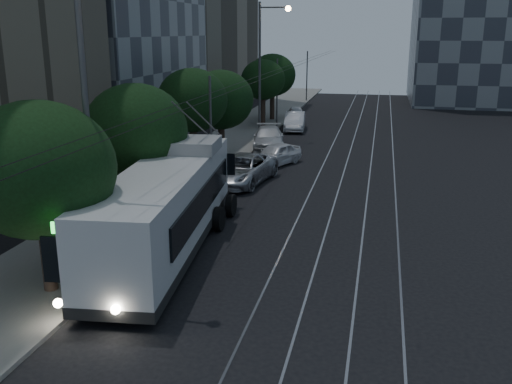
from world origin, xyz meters
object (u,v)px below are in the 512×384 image
Objects in this scene: trolleybus at (168,206)px; streetlamp_near at (97,95)px; car_white_b at (268,138)px; car_white_a at (276,154)px; streetlamp_far at (265,58)px; pickup_silver at (242,169)px; car_white_c at (295,121)px; car_white_d at (296,113)px.

streetlamp_near is at bearing -106.31° from trolleybus.
car_white_a is at bearing -84.46° from car_white_b.
pickup_silver is at bearing -83.48° from streetlamp_far.
pickup_silver is 15.43m from streetlamp_far.
streetlamp_far is (-1.19, 4.42, 5.50)m from car_white_b.
streetlamp_far is at bearing -121.05° from car_white_c.
trolleybus reaches higher than pickup_silver.
trolleybus is 2.77× the size of car_white_c.
car_white_d is at bearing 89.29° from streetlamp_near.
car_white_d is 38.90m from streetlamp_near.
car_white_b is 14.36m from car_white_d.
car_white_d is at bearing 91.46° from car_white_c.
streetlamp_far reaches higher than trolleybus.
trolleybus is 20.49m from car_white_b.
streetlamp_near reaches higher than trolleybus.
streetlamp_near is (-0.59, -24.10, 5.64)m from car_white_b.
pickup_silver is 1.53× the size of car_white_d.
car_white_c is 1.26× the size of car_white_d.
streetlamp_far is at bearing 87.16° from trolleybus.
car_white_c is at bearing 87.80° from streetlamp_near.
car_white_a is 0.87× the size of car_white_c.
streetlamp_near is (-1.03, -14.19, 5.62)m from pickup_silver.
car_white_b is at bearing 88.61° from streetlamp_near.
pickup_silver is 24.28m from car_white_d.
car_white_a is 0.39× the size of streetlamp_near.
pickup_silver is 15.30m from streetlamp_near.
car_white_a is at bearing 83.76° from streetlamp_near.
trolleybus is at bearing 79.47° from streetlamp_near.
streetlamp_near is (-0.68, -3.64, 4.63)m from trolleybus.
car_white_a reaches higher than car_white_d.
car_white_c is (0.22, 18.27, -0.02)m from pickup_silver.
trolleybus is 28.84m from car_white_c.
car_white_b is at bearing 131.07° from car_white_a.
trolleybus reaches higher than car_white_a.
pickup_silver reaches higher than car_white_d.
streetlamp_near reaches higher than pickup_silver.
car_white_b is at bearing -74.93° from streetlamp_far.
pickup_silver is 0.53× the size of streetlamp_near.
car_white_c is (0.66, 8.36, -0.00)m from car_white_b.
pickup_silver is 0.55× the size of streetlamp_far.
streetlamp_far is at bearing 91.21° from streetlamp_near.
streetlamp_far is at bearing 105.55° from pickup_silver.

